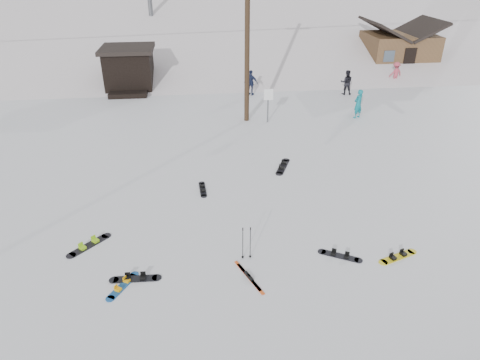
{
  "coord_description": "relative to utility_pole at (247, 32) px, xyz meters",
  "views": [
    {
      "loc": [
        -0.81,
        -8.16,
        8.26
      ],
      "look_at": [
        0.59,
        4.51,
        1.4
      ],
      "focal_mm": 32.0,
      "sensor_mm": 36.0,
      "label": 1
    }
  ],
  "objects": [
    {
      "name": "board_scatter_c",
      "position": [
        -6.37,
        -10.75,
        -4.65
      ],
      "size": [
        1.21,
        1.24,
        0.11
      ],
      "rotation": [
        0.0,
        0.0,
        0.8
      ],
      "color": "black",
      "rests_on": "ground"
    },
    {
      "name": "board_scatter_b",
      "position": [
        -2.67,
        -7.53,
        -4.66
      ],
      "size": [
        0.29,
        1.29,
        0.09
      ],
      "rotation": [
        0.0,
        0.0,
        1.62
      ],
      "color": "black",
      "rests_on": "ground"
    },
    {
      "name": "ski_poles",
      "position": [
        -1.49,
        -11.91,
        -4.11
      ],
      "size": [
        0.31,
        0.08,
        1.12
      ],
      "color": "black",
      "rests_on": "ground"
    },
    {
      "name": "skier_teal",
      "position": [
        6.17,
        -0.27,
        -3.88
      ],
      "size": [
        0.7,
        0.62,
        1.6
      ],
      "primitive_type": "imported",
      "rotation": [
        0.0,
        0.0,
        3.65
      ],
      "color": "#0C717F",
      "rests_on": "ground"
    },
    {
      "name": "board_scatter_e",
      "position": [
        3.12,
        -12.38,
        -4.65
      ],
      "size": [
        1.37,
        0.67,
        0.1
      ],
      "rotation": [
        0.0,
        0.0,
        0.35
      ],
      "color": "yellow",
      "rests_on": "ground"
    },
    {
      "name": "hero_snowboard",
      "position": [
        -5.07,
        -12.77,
        -4.66
      ],
      "size": [
        0.79,
        1.17,
        0.09
      ],
      "rotation": [
        0.0,
        0.0,
        1.04
      ],
      "color": "#1856A2",
      "rests_on": "ground"
    },
    {
      "name": "ridge_right",
      "position": [
        36.0,
        36.0,
        -15.68
      ],
      "size": [
        45.66,
        93.98,
        54.59
      ],
      "primitive_type": "cube",
      "rotation": [
        0.21,
        -0.05,
        -0.12
      ],
      "color": "white",
      "rests_on": "ground"
    },
    {
      "name": "skier_dark",
      "position": [
        6.98,
        4.1,
        -3.9
      ],
      "size": [
        0.88,
        0.76,
        1.56
      ],
      "primitive_type": "imported",
      "rotation": [
        0.0,
        0.0,
        2.9
      ],
      "color": "black",
      "rests_on": "ground"
    },
    {
      "name": "board_scatter_a",
      "position": [
        -4.75,
        -12.51,
        -4.65
      ],
      "size": [
        1.48,
        0.31,
        0.1
      ],
      "rotation": [
        0.0,
        0.0,
        -0.03
      ],
      "color": "black",
      "rests_on": "ground"
    },
    {
      "name": "cabin",
      "position": [
        13.0,
        10.0,
        -3.2
      ],
      "size": [
        5.39,
        4.4,
        3.77
      ],
      "color": "brown",
      "rests_on": "ground"
    },
    {
      "name": "hero_skis",
      "position": [
        -1.52,
        -12.79,
        -4.66
      ],
      "size": [
        0.7,
        1.52,
        0.08
      ],
      "rotation": [
        0.0,
        0.0,
        0.39
      ],
      "color": "#D24715",
      "rests_on": "ground"
    },
    {
      "name": "ground",
      "position": [
        -2.0,
        -14.0,
        -4.68
      ],
      "size": [
        200.0,
        200.0,
        0.0
      ],
      "primitive_type": "plane",
      "color": "white",
      "rests_on": "ground"
    },
    {
      "name": "skier_pink",
      "position": [
        11.26,
        6.26,
        -3.94
      ],
      "size": [
        1.06,
        0.76,
        1.47
      ],
      "primitive_type": "imported",
      "rotation": [
        0.0,
        0.0,
        3.39
      ],
      "color": "#B94154",
      "rests_on": "ground"
    },
    {
      "name": "trail_sign",
      "position": [
        1.1,
        -0.42,
        -3.41
      ],
      "size": [
        0.5,
        0.09,
        1.85
      ],
      "color": "#595B60",
      "rests_on": "ground"
    },
    {
      "name": "utility_pole",
      "position": [
        0.0,
        0.0,
        0.0
      ],
      "size": [
        2.0,
        0.26,
        9.0
      ],
      "color": "#3A2819",
      "rests_on": "ground"
    },
    {
      "name": "skier_navy",
      "position": [
        0.85,
        4.62,
        -3.88
      ],
      "size": [
        1.0,
        0.8,
        1.59
      ],
      "primitive_type": "imported",
      "rotation": [
        0.0,
        0.0,
        2.62
      ],
      "color": "#1A2241",
      "rests_on": "ground"
    },
    {
      "name": "board_scatter_d",
      "position": [
        1.37,
        -12.14,
        -4.66
      ],
      "size": [
        1.24,
        0.79,
        0.1
      ],
      "rotation": [
        0.0,
        0.0,
        -0.5
      ],
      "color": "black",
      "rests_on": "ground"
    },
    {
      "name": "lift_hut",
      "position": [
        -7.0,
        6.94,
        -3.32
      ],
      "size": [
        3.4,
        4.1,
        2.75
      ],
      "color": "black",
      "rests_on": "ground"
    },
    {
      "name": "board_scatter_f",
      "position": [
        0.85,
        -5.92,
        -4.65
      ],
      "size": [
        0.87,
        1.59,
        0.12
      ],
      "rotation": [
        0.0,
        0.0,
        1.16
      ],
      "color": "black",
      "rests_on": "ground"
    },
    {
      "name": "ski_slope",
      "position": [
        -2.0,
        41.0,
        -16.68
      ],
      "size": [
        60.0,
        85.24,
        65.97
      ],
      "primitive_type": "cube",
      "rotation": [
        0.31,
        0.0,
        0.0
      ],
      "color": "silver",
      "rests_on": "ground"
    }
  ]
}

